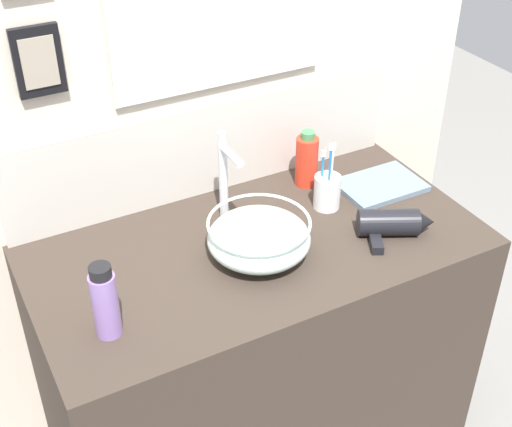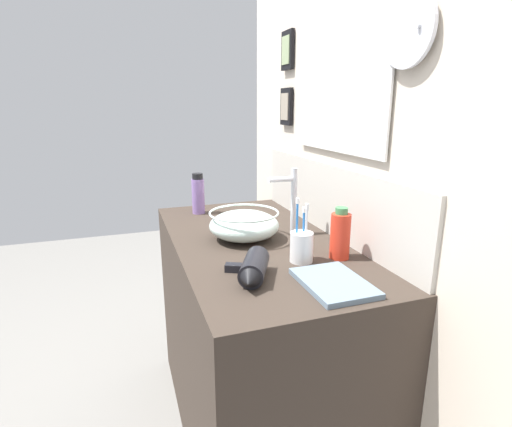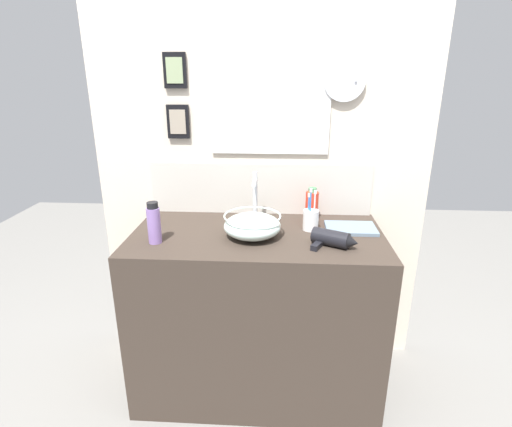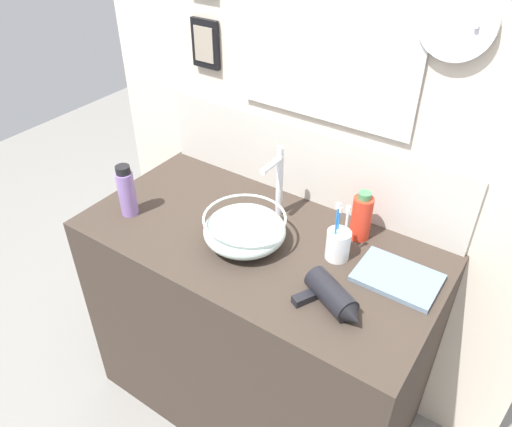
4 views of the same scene
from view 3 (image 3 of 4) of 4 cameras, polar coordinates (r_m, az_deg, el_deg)
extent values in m
plane|color=gray|center=(2.35, 0.16, -22.67)|extent=(6.00, 6.00, 0.00)
cube|color=#382D26|center=(2.09, 0.17, -13.86)|extent=(1.19, 0.61, 0.86)
cube|color=beige|center=(2.12, 0.72, 8.24)|extent=(1.75, 0.06, 2.33)
cube|color=beige|center=(2.12, 0.65, 3.56)|extent=(1.17, 0.02, 0.27)
cube|color=white|center=(2.05, 2.02, 13.89)|extent=(0.54, 0.01, 0.33)
cube|color=white|center=(2.05, 2.02, 13.88)|extent=(0.60, 0.01, 0.39)
cylinder|color=silver|center=(2.05, 12.58, 18.07)|extent=(0.20, 0.01, 0.20)
cylinder|color=silver|center=(2.07, 13.94, 17.98)|extent=(0.01, 0.06, 0.01)
cube|color=black|center=(2.10, -11.51, 19.40)|extent=(0.11, 0.02, 0.17)
cube|color=gray|center=(2.09, -11.57, 19.39)|extent=(0.08, 0.01, 0.12)
cube|color=black|center=(2.11, -11.06, 12.75)|extent=(0.11, 0.02, 0.17)
cube|color=gray|center=(2.10, -11.12, 12.72)|extent=(0.08, 0.01, 0.12)
ellipsoid|color=silver|center=(1.83, -0.52, -1.80)|extent=(0.26, 0.26, 0.11)
torus|color=silver|center=(1.81, -0.53, -0.34)|extent=(0.26, 0.26, 0.01)
torus|color=#B2B7BC|center=(1.85, -0.52, -3.24)|extent=(0.10, 0.10, 0.01)
cylinder|color=silver|center=(2.00, -0.13, 1.93)|extent=(0.02, 0.02, 0.23)
cylinder|color=silver|center=(1.92, -0.23, 4.46)|extent=(0.02, 0.10, 0.02)
cylinder|color=silver|center=(1.96, -0.13, 5.56)|extent=(0.02, 0.02, 0.03)
cylinder|color=black|center=(1.77, 10.61, -3.45)|extent=(0.18, 0.14, 0.07)
cone|color=black|center=(1.75, 13.69, -4.05)|extent=(0.07, 0.08, 0.06)
cube|color=black|center=(1.75, 8.77, -4.48)|extent=(0.07, 0.09, 0.02)
cylinder|color=white|center=(1.93, 7.83, -0.94)|extent=(0.07, 0.07, 0.10)
cylinder|color=white|center=(1.93, 8.32, 0.31)|extent=(0.01, 0.01, 0.17)
cube|color=white|center=(1.90, 8.46, 3.04)|extent=(0.01, 0.01, 0.02)
cylinder|color=blue|center=(1.93, 7.49, 0.13)|extent=(0.01, 0.01, 0.16)
cube|color=white|center=(1.90, 7.60, 2.60)|extent=(0.01, 0.01, 0.02)
cylinder|color=blue|center=(1.90, 7.73, 0.32)|extent=(0.01, 0.01, 0.19)
cube|color=white|center=(1.87, 7.87, 3.30)|extent=(0.01, 0.01, 0.02)
cylinder|color=#8C6BB2|center=(1.81, -14.35, -1.67)|extent=(0.06, 0.06, 0.16)
cylinder|color=black|center=(1.78, -14.59, 1.15)|extent=(0.05, 0.05, 0.03)
cylinder|color=red|center=(2.05, 7.97, 1.03)|extent=(0.07, 0.07, 0.15)
cylinder|color=#3F7F4C|center=(2.02, 8.08, 3.34)|extent=(0.04, 0.04, 0.02)
cube|color=slate|center=(1.98, 13.37, -2.06)|extent=(0.24, 0.17, 0.02)
camera|label=1|loc=(1.00, -68.03, 33.22)|focal=50.00mm
camera|label=2|loc=(1.80, 47.76, 6.00)|focal=28.00mm
camera|label=4|loc=(0.98, 51.69, 31.53)|focal=35.00mm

